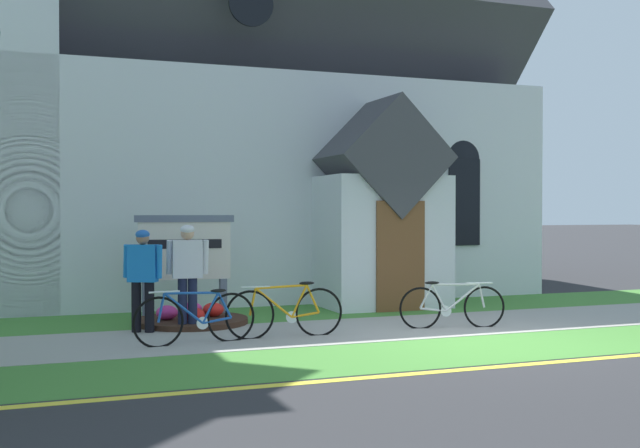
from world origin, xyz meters
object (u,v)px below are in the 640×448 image
bicycle_orange (285,312)px  roadside_conifer (465,81)px  church_sign (185,252)px  cyclist_in_white_jersey (143,273)px  bicycle_black (196,318)px  bicycle_green (452,306)px  cyclist_in_yellow_jersey (187,268)px

bicycle_orange → roadside_conifer: bearing=45.5°
church_sign → cyclist_in_white_jersey: church_sign is taller
church_sign → bicycle_orange: 2.80m
bicycle_black → bicycle_green: (4.21, 0.04, -0.02)m
roadside_conifer → bicycle_orange: bearing=-134.5°
bicycle_orange → cyclist_in_yellow_jersey: 1.86m
bicycle_black → church_sign: bearing=82.8°
cyclist_in_yellow_jersey → bicycle_black: bearing=-95.9°
bicycle_green → roadside_conifer: 11.07m
cyclist_in_yellow_jersey → church_sign: bearing=81.3°
cyclist_in_white_jersey → roadside_conifer: roadside_conifer is taller
church_sign → roadside_conifer: (9.09, 5.71, 4.41)m
bicycle_orange → bicycle_black: bearing=-175.5°
bicycle_orange → roadside_conifer: size_ratio=0.21×
bicycle_black → cyclist_in_white_jersey: cyclist_in_white_jersey is taller
church_sign → bicycle_green: bearing=-33.2°
bicycle_green → cyclist_in_yellow_jersey: size_ratio=1.03×
bicycle_green → cyclist_in_yellow_jersey: bearing=162.0°
church_sign → cyclist_in_white_jersey: 1.56m
bicycle_green → bicycle_orange: bearing=178.6°
bicycle_green → cyclist_in_white_jersey: size_ratio=1.08×
bicycle_orange → cyclist_in_white_jersey: (-1.95, 1.22, 0.55)m
church_sign → cyclist_in_yellow_jersey: bearing=-98.7°
bicycle_green → roadside_conifer: bearing=57.7°
church_sign → roadside_conifer: size_ratio=0.21×
cyclist_in_white_jersey → bicycle_orange: bearing=-32.0°
church_sign → bicycle_black: bearing=-97.2°
bicycle_black → bicycle_green: 4.21m
bicycle_orange → roadside_conifer: roadside_conifer is taller
bicycle_black → roadside_conifer: size_ratio=0.21×
bicycle_green → cyclist_in_white_jersey: cyclist_in_white_jersey is taller
bicycle_orange → cyclist_in_yellow_jersey: cyclist_in_yellow_jersey is taller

